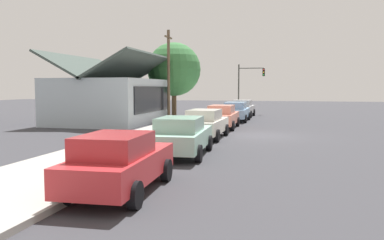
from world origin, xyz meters
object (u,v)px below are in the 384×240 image
object	(u,v)px
traffic_light_main	(249,81)
car_cherry	(119,162)
fire_hydrant_red	(217,115)
car_silver	(243,108)
utility_pole_wooden	(169,73)
car_seafoam	(182,136)
shade_tree	(174,69)
car_skyblue	(236,111)
car_ivory	(206,124)
car_coral	(222,116)

from	to	relation	value
traffic_light_main	car_cherry	bearing A→B (deg)	179.56
car_cherry	fire_hydrant_red	distance (m)	22.71
car_silver	utility_pole_wooden	distance (m)	8.66
car_silver	car_seafoam	bearing A→B (deg)	-178.91
utility_pole_wooden	fire_hydrant_red	bearing A→B (deg)	-81.67
shade_tree	fire_hydrant_red	size ratio (longest dim) A/B	9.66
car_cherry	car_silver	bearing A→B (deg)	-2.70
car_silver	utility_pole_wooden	size ratio (longest dim) A/B	0.62
car_skyblue	utility_pole_wooden	size ratio (longest dim) A/B	0.62
car_ivory	shade_tree	world-z (taller)	shade_tree
utility_pole_wooden	car_seafoam	bearing A→B (deg)	-161.26
car_cherry	car_skyblue	world-z (taller)	same
car_seafoam	car_ivory	distance (m)	5.52
car_cherry	car_seafoam	world-z (taller)	same
car_cherry	shade_tree	world-z (taller)	shade_tree
traffic_light_main	shade_tree	bearing A→B (deg)	139.32
car_skyblue	fire_hydrant_red	size ratio (longest dim) A/B	6.52
shade_tree	car_skyblue	bearing A→B (deg)	-113.38
car_ivory	utility_pole_wooden	size ratio (longest dim) A/B	0.62
car_seafoam	utility_pole_wooden	distance (m)	17.42
car_silver	fire_hydrant_red	distance (m)	5.52
car_skyblue	traffic_light_main	xyz separation A→B (m)	(9.75, -0.07, 2.68)
traffic_light_main	fire_hydrant_red	world-z (taller)	traffic_light_main
shade_tree	fire_hydrant_red	xyz separation A→B (m)	(-2.62, -4.47, -3.91)
car_ivory	traffic_light_main	size ratio (longest dim) A/B	0.89
car_cherry	car_seafoam	distance (m)	5.85
car_cherry	traffic_light_main	distance (m)	32.53
car_cherry	fire_hydrant_red	world-z (taller)	car_cherry
car_silver	car_skyblue	bearing A→B (deg)	-178.35
car_skyblue	traffic_light_main	distance (m)	10.11
car_skyblue	traffic_light_main	world-z (taller)	traffic_light_main
car_cherry	traffic_light_main	bearing A→B (deg)	-2.87
utility_pole_wooden	car_silver	bearing A→B (deg)	-43.34
car_ivory	traffic_light_main	distance (m)	21.22
fire_hydrant_red	car_skyblue	bearing A→B (deg)	-89.90
car_ivory	shade_tree	distance (m)	15.51
car_coral	car_skyblue	bearing A→B (deg)	-2.38
car_cherry	car_silver	xyz separation A→B (m)	(27.96, -0.13, 0.00)
shade_tree	utility_pole_wooden	size ratio (longest dim) A/B	0.91
car_seafoam	traffic_light_main	world-z (taller)	traffic_light_main
traffic_light_main	car_silver	bearing A→B (deg)	178.50
car_cherry	shade_tree	xyz separation A→B (m)	(25.29, 5.88, 3.59)
car_silver	shade_tree	world-z (taller)	shade_tree
car_coral	traffic_light_main	distance (m)	15.86
car_seafoam	fire_hydrant_red	distance (m)	16.89
car_skyblue	utility_pole_wooden	bearing A→B (deg)	96.24
traffic_light_main	car_skyblue	bearing A→B (deg)	179.56
utility_pole_wooden	car_ivory	bearing A→B (deg)	-153.40
car_seafoam	car_skyblue	distance (m)	16.82
shade_tree	fire_hydrant_red	world-z (taller)	shade_tree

